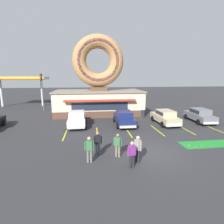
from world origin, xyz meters
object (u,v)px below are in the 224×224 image
Objects in this scene: car_champagne at (165,116)px; traffic_light_pole at (42,87)px; golf_ball at (201,146)px; car_grey at (200,115)px; pedestrian_leather_jacket_man at (118,144)px; car_navy at (124,117)px; pedestrian_blue_sweater_man at (98,142)px; car_white at (77,118)px; pedestrian_hooded_kid at (89,148)px; trash_bin at (143,113)px; pedestrian_beanie_man at (132,153)px; pedestrian_clipboard_woman at (138,148)px.

traffic_light_pole is at bearing 147.82° from car_champagne.
car_grey is (4.45, 7.01, 0.82)m from golf_ball.
car_champagne is at bearing 48.44° from pedestrian_leather_jacket_man.
pedestrian_blue_sweater_man is at bearing -114.37° from car_navy.
pedestrian_hooded_kid is (1.30, -8.58, 0.06)m from car_white.
trash_bin is at bearing -23.03° from traffic_light_pole.
golf_ball is 6.61m from pedestrian_beanie_man.
pedestrian_hooded_kid is at bearing 173.06° from pedestrian_clipboard_woman.
car_navy is 4.72m from car_champagne.
car_navy is 7.89m from pedestrian_blue_sweater_man.
golf_ball is 0.03× the size of pedestrian_leather_jacket_man.
car_white is at bearing -158.78° from trash_bin.
pedestrian_blue_sweater_man is at bearing 133.32° from pedestrian_beanie_man.
car_champagne is at bearing -1.30° from car_navy.
car_grey is at bearing 35.27° from pedestrian_leather_jacket_man.
pedestrian_beanie_man reaches higher than car_navy.
traffic_light_pole reaches higher than pedestrian_leather_jacket_man.
car_grey is at bearing 4.40° from car_champagne.
pedestrian_hooded_kid reaches higher than pedestrian_beanie_man.
car_grey is at bearing 33.02° from pedestrian_hooded_kid.
car_grey is 15.50m from pedestrian_hooded_kid.
car_champagne is 10.93m from pedestrian_beanie_man.
pedestrian_hooded_kid reaches higher than car_grey.
car_navy is at bearing 84.27° from pedestrian_clipboard_woman.
car_champagne is at bearing 56.60° from pedestrian_clipboard_woman.
car_navy is at bearing 81.48° from pedestrian_beanie_man.
pedestrian_hooded_kid is (-8.54, -1.44, 0.88)m from golf_ball.
golf_ball is 0.01× the size of car_grey.
pedestrian_clipboard_woman reaches higher than car_navy.
traffic_light_pole is (-10.86, 9.70, 2.84)m from car_navy.
car_grey is 2.75× the size of pedestrian_hooded_kid.
car_white and car_navy have the same top height.
car_grey is 2.69× the size of pedestrian_clipboard_woman.
trash_bin is at bearing 58.88° from pedestrian_hooded_kid.
car_champagne is 18.63m from traffic_light_pole.
pedestrian_blue_sweater_man reaches higher than trash_bin.
pedestrian_clipboard_woman reaches higher than car_white.
car_white is 1.00× the size of car_champagne.
traffic_light_pole is at bearing 114.26° from pedestrian_blue_sweater_man.
car_white is 10.26m from pedestrian_beanie_man.
car_champagne is 10.06m from pedestrian_leather_jacket_man.
golf_ball is 6.78m from pedestrian_leather_jacket_man.
pedestrian_clipboard_woman reaches higher than pedestrian_leather_jacket_man.
pedestrian_hooded_kid reaches higher than car_champagne.
pedestrian_hooded_kid is 1.05× the size of pedestrian_leather_jacket_man.
pedestrian_beanie_man reaches higher than car_champagne.
traffic_light_pole is (-15.58, 16.47, 3.66)m from golf_ball.
pedestrian_blue_sweater_man is at bearing -149.16° from car_grey.
car_champagne is (-4.45, -0.34, 0.00)m from car_grey.
pedestrian_blue_sweater_man is at bearing -121.31° from trash_bin.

